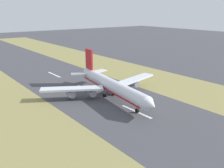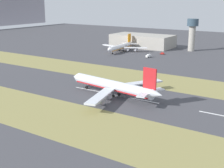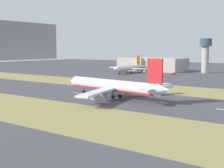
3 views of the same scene
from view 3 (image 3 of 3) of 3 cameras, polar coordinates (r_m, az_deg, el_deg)
ground_plane at (r=155.64m, az=1.64°, el=-2.58°), size 800.00×800.00×0.00m
grass_median_west at (r=121.78m, az=-10.46°, el=-5.26°), size 40.00×600.00×0.01m
grass_median_east at (r=194.07m, az=9.16°, el=-0.84°), size 40.00×600.00×0.01m
centreline_dash_mid at (r=147.24m, az=6.84°, el=-3.15°), size 1.20×18.00×0.01m
centreline_dash_far at (r=170.07m, az=-5.01°, el=-1.82°), size 1.20×18.00×0.01m
airplane_main_jet at (r=153.83m, az=0.51°, el=-0.42°), size 63.53×67.12×20.20m
terminal_building at (r=348.48m, az=7.38°, el=3.60°), size 36.00×71.06×14.09m
control_tower at (r=325.48m, az=16.72°, el=5.66°), size 12.00×12.00×34.29m
airplane_parked_apron at (r=312.63m, az=3.14°, el=2.95°), size 56.85×54.02×17.08m
service_truck at (r=278.22m, az=8.44°, el=1.74°), size 6.33×3.60×3.10m
apron_car at (r=297.79m, az=11.16°, el=1.87°), size 2.69×4.67×2.03m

